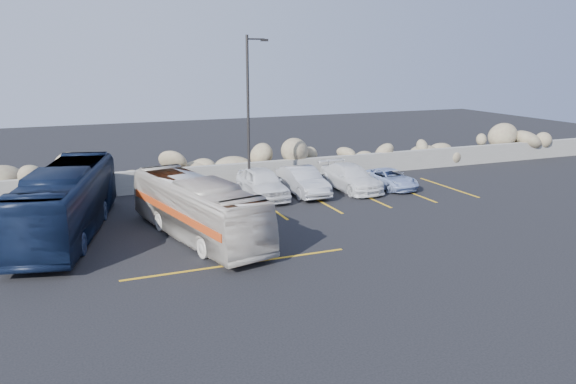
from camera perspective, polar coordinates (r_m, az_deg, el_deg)
name	(u,v)px	position (r m, az deg, el deg)	size (l,w,h in m)	color
ground	(268,262)	(19.72, -2.05, -7.12)	(90.00, 90.00, 0.00)	black
seawall	(191,178)	(30.67, -9.87, 1.41)	(60.00, 0.40, 1.20)	gray
riprap_pile	(185,161)	(31.68, -10.40, 3.07)	(54.00, 2.80, 2.60)	#937D60
parking_lines	(320,209)	(26.33, 3.23, -1.76)	(18.16, 9.36, 0.01)	gold
lamppost	(249,111)	(28.38, -3.96, 8.17)	(1.14, 0.18, 8.00)	#2C2927
vintage_bus	(197,208)	(22.24, -9.21, -1.64)	(2.01, 8.58, 2.39)	beige
tour_coach	(66,201)	(23.93, -21.62, -0.90)	(2.31, 9.88, 2.75)	#101B36
car_a	(262,183)	(28.33, -2.64, 0.92)	(1.79, 4.45, 1.52)	white
car_b	(302,181)	(29.03, 1.48, 1.13)	(1.48, 4.26, 1.40)	#BBBBC0
car_c	(351,178)	(30.17, 6.38, 1.47)	(1.88, 4.62, 1.34)	white
car_d	(390,179)	(30.95, 10.30, 1.34)	(1.70, 3.69, 1.02)	#98ACD7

